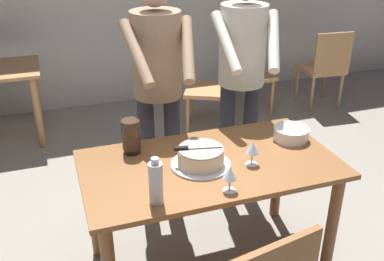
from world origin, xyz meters
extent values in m
cube|color=brown|center=(0.00, 0.00, 0.73)|extent=(1.46, 0.80, 0.03)
cylinder|color=brown|center=(0.66, -0.32, 0.36)|extent=(0.07, 0.07, 0.72)
cylinder|color=brown|center=(-0.66, 0.32, 0.36)|extent=(0.07, 0.07, 0.72)
cylinder|color=brown|center=(0.66, 0.32, 0.36)|extent=(0.07, 0.07, 0.72)
cylinder|color=silver|center=(-0.06, -0.02, 0.76)|extent=(0.34, 0.34, 0.01)
cylinder|color=beige|center=(-0.06, -0.02, 0.81)|extent=(0.26, 0.26, 0.09)
cylinder|color=#A49984|center=(-0.06, -0.02, 0.86)|extent=(0.25, 0.25, 0.01)
cube|color=silver|center=(-0.04, -0.02, 0.87)|extent=(0.20, 0.06, 0.00)
cube|color=black|center=(-0.17, 0.01, 0.87)|extent=(0.08, 0.04, 0.02)
cylinder|color=white|center=(0.58, 0.10, 0.76)|extent=(0.22, 0.22, 0.01)
cylinder|color=white|center=(0.58, 0.10, 0.77)|extent=(0.22, 0.22, 0.01)
cylinder|color=white|center=(0.58, 0.10, 0.78)|extent=(0.22, 0.22, 0.01)
cylinder|color=white|center=(0.58, 0.10, 0.79)|extent=(0.22, 0.22, 0.01)
cylinder|color=white|center=(0.58, 0.10, 0.80)|extent=(0.22, 0.22, 0.01)
cylinder|color=white|center=(0.58, 0.10, 0.81)|extent=(0.22, 0.22, 0.01)
cylinder|color=white|center=(0.58, 0.10, 0.81)|extent=(0.22, 0.22, 0.01)
cylinder|color=white|center=(0.58, 0.10, 0.82)|extent=(0.22, 0.22, 0.01)
cylinder|color=silver|center=(0.21, -0.10, 0.75)|extent=(0.07, 0.07, 0.00)
cylinder|color=silver|center=(0.21, -0.10, 0.79)|extent=(0.01, 0.01, 0.07)
cone|color=silver|center=(0.21, -0.10, 0.86)|extent=(0.08, 0.08, 0.07)
cylinder|color=silver|center=(-0.01, -0.30, 0.75)|extent=(0.07, 0.07, 0.00)
cylinder|color=silver|center=(-0.01, -0.30, 0.79)|extent=(0.01, 0.01, 0.07)
cone|color=silver|center=(-0.01, -0.30, 0.86)|extent=(0.08, 0.08, 0.07)
cylinder|color=silver|center=(-0.39, -0.28, 0.86)|extent=(0.07, 0.07, 0.22)
cylinder|color=silver|center=(-0.39, -0.28, 0.98)|extent=(0.04, 0.04, 0.03)
cylinder|color=black|center=(-0.40, 0.26, 0.77)|extent=(0.10, 0.10, 0.03)
cylinder|color=#3F2D23|center=(-0.40, 0.26, 0.87)|extent=(0.11, 0.11, 0.18)
cylinder|color=#2D2D38|center=(-0.04, 0.61, 0.47)|extent=(0.11, 0.11, 0.95)
cylinder|color=#2D2D38|center=(-0.22, 0.62, 0.47)|extent=(0.11, 0.11, 0.95)
cylinder|color=#997A5B|center=(-0.13, 0.62, 1.23)|extent=(0.32, 0.32, 0.55)
cylinder|color=#997A5B|center=(0.01, 0.43, 1.30)|extent=(0.18, 0.42, 0.34)
cylinder|color=#997A5B|center=(-0.30, 0.45, 1.30)|extent=(0.13, 0.42, 0.34)
cylinder|color=#2D2D38|center=(0.57, 0.63, 0.47)|extent=(0.11, 0.11, 0.95)
cylinder|color=#2D2D38|center=(0.39, 0.67, 0.47)|extent=(0.11, 0.11, 0.95)
cylinder|color=beige|center=(0.48, 0.65, 1.23)|extent=(0.32, 0.32, 0.55)
cylinder|color=beige|center=(0.60, 0.44, 1.30)|extent=(0.23, 0.41, 0.34)
cylinder|color=beige|center=(0.29, 0.50, 1.30)|extent=(0.07, 0.42, 0.34)
cylinder|color=tan|center=(-0.95, 2.03, 0.35)|extent=(0.07, 0.07, 0.71)
cylinder|color=tan|center=(-0.95, 2.58, 0.35)|extent=(0.07, 0.07, 0.71)
cube|color=tan|center=(1.31, 2.14, 0.43)|extent=(0.51, 0.51, 0.04)
cylinder|color=tan|center=(1.46, 2.35, 0.21)|extent=(0.04, 0.04, 0.41)
cylinder|color=tan|center=(1.52, 1.99, 0.21)|extent=(0.04, 0.04, 0.41)
cylinder|color=tan|center=(1.10, 2.29, 0.21)|extent=(0.04, 0.04, 0.41)
cylinder|color=tan|center=(1.16, 1.93, 0.21)|extent=(0.04, 0.04, 0.41)
cube|color=tan|center=(1.11, 2.10, 0.68)|extent=(0.11, 0.44, 0.45)
cube|color=tan|center=(2.20, 2.11, 0.43)|extent=(0.47, 0.47, 0.04)
cylinder|color=tan|center=(2.03, 2.30, 0.21)|extent=(0.04, 0.04, 0.41)
cylinder|color=tan|center=(2.39, 2.27, 0.21)|extent=(0.04, 0.04, 0.41)
cylinder|color=tan|center=(2.00, 1.94, 0.21)|extent=(0.04, 0.04, 0.41)
cylinder|color=tan|center=(2.36, 1.91, 0.21)|extent=(0.04, 0.04, 0.41)
cube|color=tan|center=(2.18, 1.90, 0.68)|extent=(0.44, 0.06, 0.45)
cube|color=tan|center=(0.70, 1.88, 0.43)|extent=(0.59, 0.59, 0.04)
cylinder|color=tan|center=(0.46, 1.80, 0.21)|extent=(0.04, 0.04, 0.41)
cylinder|color=tan|center=(0.62, 2.13, 0.21)|extent=(0.04, 0.04, 0.41)
cylinder|color=tan|center=(0.79, 1.64, 0.21)|extent=(0.04, 0.04, 0.41)
cylinder|color=tan|center=(0.95, 1.97, 0.21)|extent=(0.04, 0.04, 0.41)
cube|color=tan|center=(0.89, 1.79, 0.68)|extent=(0.22, 0.41, 0.45)
camera|label=1|loc=(-0.80, -2.02, 2.01)|focal=40.91mm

